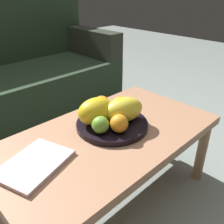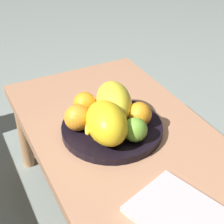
{
  "view_description": "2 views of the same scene",
  "coord_description": "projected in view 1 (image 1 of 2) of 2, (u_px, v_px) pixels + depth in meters",
  "views": [
    {
      "loc": [
        -0.62,
        -0.65,
        0.97
      ],
      "look_at": [
        0.05,
        0.03,
        0.47
      ],
      "focal_mm": 39.41,
      "sensor_mm": 36.0,
      "label": 1
    },
    {
      "loc": [
        -0.73,
        0.43,
        1.08
      ],
      "look_at": [
        0.05,
        0.03,
        0.47
      ],
      "focal_mm": 55.95,
      "sensor_mm": 36.0,
      "label": 2
    }
  ],
  "objects": [
    {
      "name": "ground_plane",
      "position": [
        108.0,
        199.0,
        1.25
      ],
      "size": [
        8.0,
        8.0,
        0.0
      ],
      "primitive_type": "plane",
      "color": "gray"
    },
    {
      "name": "coffee_table",
      "position": [
        108.0,
        142.0,
        1.08
      ],
      "size": [
        1.0,
        0.55,
        0.39
      ],
      "color": "#AE7A5A",
      "rests_on": "ground_plane"
    },
    {
      "name": "couch",
      "position": [
        3.0,
        85.0,
        1.8
      ],
      "size": [
        1.7,
        0.7,
        0.9
      ],
      "color": "#233522",
      "rests_on": "ground_plane"
    },
    {
      "name": "fruit_bowl",
      "position": [
        112.0,
        124.0,
        1.11
      ],
      "size": [
        0.32,
        0.32,
        0.03
      ],
      "primitive_type": "cylinder",
      "color": "black",
      "rests_on": "coffee_table"
    },
    {
      "name": "melon_large_front",
      "position": [
        123.0,
        110.0,
        1.08
      ],
      "size": [
        0.21,
        0.16,
        0.11
      ],
      "primitive_type": "ellipsoid",
      "rotation": [
        0.0,
        0.0,
        -0.3
      ],
      "color": "yellow",
      "rests_on": "fruit_bowl"
    },
    {
      "name": "melon_smaller_beside",
      "position": [
        97.0,
        111.0,
        1.07
      ],
      "size": [
        0.19,
        0.14,
        0.12
      ],
      "primitive_type": "ellipsoid",
      "rotation": [
        0.0,
        0.0,
        -0.15
      ],
      "color": "yellow",
      "rests_on": "fruit_bowl"
    },
    {
      "name": "orange_front",
      "position": [
        119.0,
        123.0,
        1.01
      ],
      "size": [
        0.08,
        0.08,
        0.08
      ],
      "primitive_type": "sphere",
      "color": "orange",
      "rests_on": "fruit_bowl"
    },
    {
      "name": "orange_left",
      "position": [
        102.0,
        104.0,
        1.17
      ],
      "size": [
        0.08,
        0.08,
        0.08
      ],
      "primitive_type": "sphere",
      "color": "orange",
      "rests_on": "fruit_bowl"
    },
    {
      "name": "orange_right",
      "position": [
        120.0,
        104.0,
        1.18
      ],
      "size": [
        0.07,
        0.07,
        0.07
      ],
      "primitive_type": "sphere",
      "color": "orange",
      "rests_on": "fruit_bowl"
    },
    {
      "name": "apple_front",
      "position": [
        101.0,
        125.0,
        1.01
      ],
      "size": [
        0.07,
        0.07,
        0.07
      ],
      "primitive_type": "sphere",
      "color": "#6EA934",
      "rests_on": "fruit_bowl"
    },
    {
      "name": "banana_bunch",
      "position": [
        103.0,
        112.0,
        1.12
      ],
      "size": [
        0.16,
        0.15,
        0.06
      ],
      "color": "gold",
      "rests_on": "fruit_bowl"
    },
    {
      "name": "magazine",
      "position": [
        34.0,
        164.0,
        0.87
      ],
      "size": [
        0.29,
        0.25,
        0.02
      ],
      "primitive_type": "cube",
      "rotation": [
        0.0,
        0.0,
        0.32
      ],
      "color": "beige",
      "rests_on": "coffee_table"
    }
  ]
}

